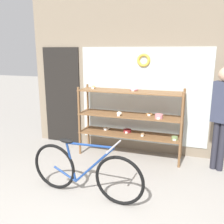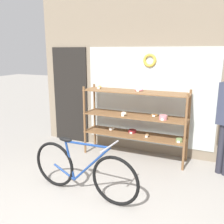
# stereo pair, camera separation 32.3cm
# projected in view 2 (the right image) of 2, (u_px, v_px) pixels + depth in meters

# --- Properties ---
(storefront_facade) EXTENTS (4.40, 0.13, 3.09)m
(storefront_facade) POSITION_uv_depth(u_px,v_px,m) (137.00, 78.00, 4.93)
(storefront_facade) COLOR gray
(storefront_facade) RESTS_ON ground_plane
(display_case) EXTENTS (1.98, 0.48, 1.36)m
(display_case) POSITION_uv_depth(u_px,v_px,m) (135.00, 116.00, 4.73)
(display_case) COLOR brown
(display_case) RESTS_ON ground_plane
(bicycle) EXTENTS (1.74, 0.46, 0.84)m
(bicycle) POSITION_uv_depth(u_px,v_px,m) (82.00, 170.00, 3.54)
(bicycle) COLOR black
(bicycle) RESTS_ON ground_plane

